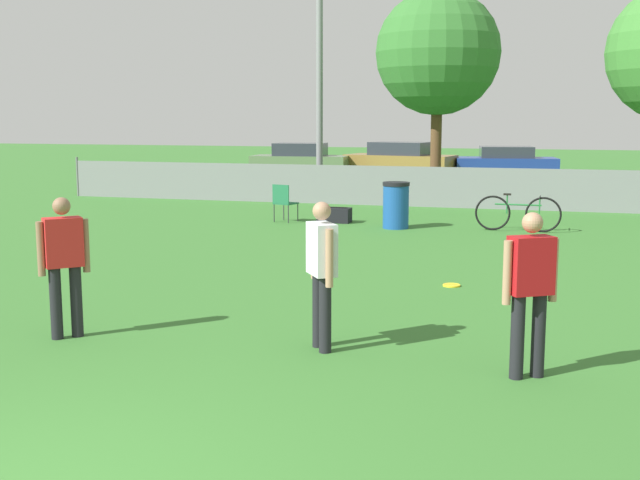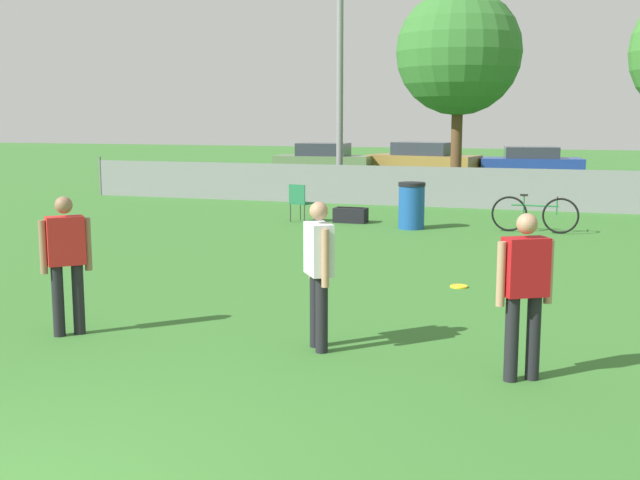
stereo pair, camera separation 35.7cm
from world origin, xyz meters
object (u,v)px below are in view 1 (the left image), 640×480
object	(u,v)px
player_defender_red	(530,284)
trash_bin	(396,205)
tree_near_pole	(438,53)
parked_car_tan	(400,160)
frisbee_disc	(452,285)
player_thrower_red	(64,258)
bicycle_sideline	(518,213)
parked_car_olive	(300,161)
light_pole	(320,9)
player_receiver_white	(322,266)
folding_chair_sideline	(284,200)
parked_car_blue	(506,162)
gear_bag_sideline	(334,215)

from	to	relation	value
player_defender_red	trash_bin	size ratio (longest dim) A/B	1.54
tree_near_pole	parked_car_tan	world-z (taller)	tree_near_pole
frisbee_disc	parked_car_tan	world-z (taller)	parked_car_tan
parked_car_tan	player_thrower_red	bearing A→B (deg)	-77.06
bicycle_sideline	parked_car_olive	bearing A→B (deg)	125.00
frisbee_disc	bicycle_sideline	xyz separation A→B (m)	(0.64, 6.10, 0.38)
light_pole	bicycle_sideline	world-z (taller)	light_pole
bicycle_sideline	parked_car_olive	size ratio (longest dim) A/B	0.45
parked_car_olive	parked_car_tan	bearing A→B (deg)	10.55
player_receiver_white	frisbee_disc	size ratio (longest dim) A/B	6.09
folding_chair_sideline	tree_near_pole	bearing A→B (deg)	-98.76
bicycle_sideline	trash_bin	bearing A→B (deg)	-173.12
light_pole	tree_near_pole	bearing A→B (deg)	2.79
trash_bin	player_receiver_white	bearing A→B (deg)	-83.61
tree_near_pole	player_defender_red	size ratio (longest dim) A/B	3.86
player_thrower_red	parked_car_blue	bearing A→B (deg)	38.36
player_receiver_white	light_pole	bearing A→B (deg)	161.47
trash_bin	parked_car_blue	world-z (taller)	parked_car_blue
player_defender_red	player_thrower_red	xyz separation A→B (m)	(-4.97, -0.02, 0.00)
bicycle_sideline	trash_bin	xyz separation A→B (m)	(-2.61, -0.27, 0.12)
parked_car_olive	parked_car_tan	size ratio (longest dim) A/B	0.87
trash_bin	gear_bag_sideline	xyz separation A→B (m)	(-1.57, 0.58, -0.34)
tree_near_pole	player_defender_red	distance (m)	16.73
gear_bag_sideline	player_defender_red	bearing A→B (deg)	-65.42
player_receiver_white	bicycle_sideline	xyz separation A→B (m)	(1.55, 9.71, -0.51)
frisbee_disc	parked_car_blue	size ratio (longest dim) A/B	0.06
bicycle_sideline	frisbee_disc	bearing A→B (deg)	-94.95
bicycle_sideline	parked_car_blue	world-z (taller)	parked_car_blue
frisbee_disc	parked_car_olive	xyz separation A→B (m)	(-8.76, 20.06, 0.65)
player_receiver_white	parked_car_tan	world-z (taller)	player_receiver_white
tree_near_pole	parked_car_tan	size ratio (longest dim) A/B	1.30
bicycle_sideline	light_pole	bearing A→B (deg)	137.60
player_defender_red	folding_chair_sideline	bearing A→B (deg)	88.10
gear_bag_sideline	parked_car_olive	size ratio (longest dim) A/B	0.19
light_pole	trash_bin	size ratio (longest dim) A/B	9.43
player_thrower_red	parked_car_blue	world-z (taller)	player_thrower_red
light_pole	parked_car_olive	world-z (taller)	light_pole
frisbee_disc	light_pole	bearing A→B (deg)	114.86
light_pole	parked_car_olive	size ratio (longest dim) A/B	2.39
tree_near_pole	bicycle_sideline	bearing A→B (deg)	-66.12
player_defender_red	parked_car_blue	bearing A→B (deg)	61.75
light_pole	tree_near_pole	xyz separation A→B (m)	(3.51, 0.17, -1.34)
parked_car_tan	parked_car_blue	distance (m)	4.31
gear_bag_sideline	parked_car_tan	world-z (taller)	parked_car_tan
frisbee_disc	parked_car_tan	distance (m)	21.67
light_pole	frisbee_disc	size ratio (longest dim) A/B	37.28
trash_bin	parked_car_tan	size ratio (longest dim) A/B	0.22
player_thrower_red	parked_car_blue	distance (m)	26.27
gear_bag_sideline	folding_chair_sideline	bearing A→B (deg)	-166.28
tree_near_pole	bicycle_sideline	xyz separation A→B (m)	(2.67, -6.02, -3.87)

